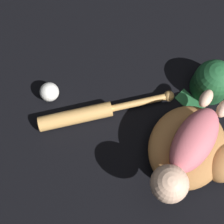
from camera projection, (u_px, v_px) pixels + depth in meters
ground_plane at (196, 147)px, 1.08m from camera, size 6.00×6.00×0.00m
baseball_glove at (193, 149)px, 1.02m from camera, size 0.29×0.30×0.10m
baby_figure at (187, 152)px, 0.92m from camera, size 0.40×0.14×0.11m
baseball_bat at (90, 113)px, 1.09m from camera, size 0.34×0.39×0.05m
baseball at (49, 92)px, 1.11m from camera, size 0.07×0.07×0.07m
baseball_cap at (213, 81)px, 1.09m from camera, size 0.20×0.16×0.14m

